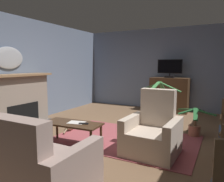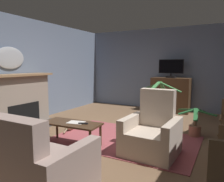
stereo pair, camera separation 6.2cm
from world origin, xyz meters
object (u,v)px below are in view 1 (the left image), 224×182
(folded_newspaper, at_px, (76,122))
(television, at_px, (170,68))
(potted_plant_small_fern_corner, at_px, (194,126))
(cat, at_px, (71,125))
(armchair_in_far_corner, at_px, (152,134))
(coffee_table, at_px, (72,125))
(fireplace, at_px, (18,102))
(wall_mirror_oval, at_px, (9,58))
(potted_plant_tall_palm_by_window, at_px, (158,119))
(tv_remote, at_px, (84,124))
(tv_cabinet, at_px, (169,95))
(sofa_floral, at_px, (13,160))

(folded_newspaper, bearing_deg, television, 65.44)
(potted_plant_small_fern_corner, height_order, cat, potted_plant_small_fern_corner)
(armchair_in_far_corner, bearing_deg, coffee_table, -165.67)
(fireplace, height_order, wall_mirror_oval, wall_mirror_oval)
(television, distance_m, potted_plant_tall_palm_by_window, 2.51)
(wall_mirror_oval, distance_m, tv_remote, 2.65)
(cat, bearing_deg, armchair_in_far_corner, -11.83)
(tv_cabinet, height_order, cat, tv_cabinet)
(potted_plant_small_fern_corner, bearing_deg, tv_cabinet, 115.36)
(wall_mirror_oval, xyz_separation_m, potted_plant_small_fern_corner, (4.02, 1.28, -1.44))
(wall_mirror_oval, height_order, coffee_table, wall_mirror_oval)
(wall_mirror_oval, bearing_deg, cat, 17.22)
(fireplace, relative_size, television, 2.29)
(fireplace, height_order, television, television)
(sofa_floral, bearing_deg, cat, 111.10)
(tv_remote, relative_size, cat, 0.25)
(sofa_floral, height_order, potted_plant_tall_palm_by_window, potted_plant_tall_palm_by_window)
(wall_mirror_oval, height_order, sofa_floral, wall_mirror_oval)
(wall_mirror_oval, distance_m, television, 4.54)
(television, xyz_separation_m, tv_remote, (-0.65, -3.72, -0.94))
(wall_mirror_oval, distance_m, sofa_floral, 3.16)
(folded_newspaper, xyz_separation_m, potted_plant_small_fern_corner, (1.86, 1.58, -0.23))
(fireplace, bearing_deg, cat, 20.51)
(coffee_table, bearing_deg, potted_plant_small_fern_corner, 40.19)
(coffee_table, height_order, armchair_in_far_corner, armchair_in_far_corner)
(coffee_table, relative_size, tv_remote, 6.59)
(sofa_floral, relative_size, potted_plant_tall_palm_by_window, 1.74)
(folded_newspaper, bearing_deg, coffee_table, -160.59)
(wall_mirror_oval, xyz_separation_m, cat, (1.44, 0.45, -1.55))
(fireplace, xyz_separation_m, potted_plant_small_fern_corner, (3.78, 1.28, -0.40))
(tv_cabinet, height_order, armchair_in_far_corner, tv_cabinet)
(tv_cabinet, bearing_deg, fireplace, -128.52)
(folded_newspaper, height_order, sofa_floral, sofa_floral)
(coffee_table, height_order, folded_newspaper, folded_newspaper)
(folded_newspaper, bearing_deg, potted_plant_small_fern_corner, 28.47)
(cat, bearing_deg, coffee_table, -49.99)
(coffee_table, relative_size, sofa_floral, 0.57)
(folded_newspaper, bearing_deg, tv_remote, -18.33)
(armchair_in_far_corner, distance_m, potted_plant_tall_palm_by_window, 1.16)
(armchair_in_far_corner, bearing_deg, television, 98.62)
(tv_cabinet, relative_size, tv_remote, 6.89)
(wall_mirror_oval, xyz_separation_m, sofa_floral, (2.28, -1.74, -1.33))
(folded_newspaper, xyz_separation_m, cat, (-0.73, 0.75, -0.35))
(tv_cabinet, distance_m, armchair_in_far_corner, 3.48)
(fireplace, xyz_separation_m, television, (2.75, 3.40, 0.78))
(armchair_in_far_corner, relative_size, potted_plant_small_fern_corner, 1.17)
(armchair_in_far_corner, bearing_deg, folded_newspaper, -166.61)
(potted_plant_tall_palm_by_window, bearing_deg, tv_cabinet, 97.30)
(television, distance_m, cat, 3.58)
(coffee_table, xyz_separation_m, cat, (-0.66, 0.79, -0.29))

